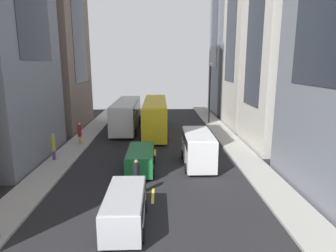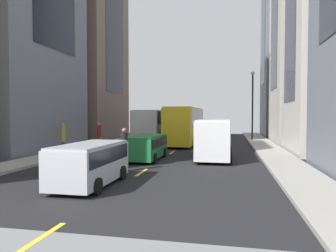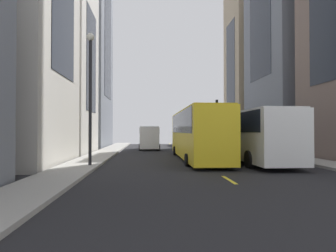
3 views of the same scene
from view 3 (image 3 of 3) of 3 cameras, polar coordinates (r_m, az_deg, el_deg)
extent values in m
plane|color=black|center=(24.91, 4.03, -5.83)|extent=(41.19, 41.19, 0.00)
cube|color=#9E9B93|center=(26.97, 19.97, -5.24)|extent=(2.29, 44.00, 0.15)
cube|color=#9E9B93|center=(24.98, -13.22, -5.62)|extent=(2.29, 44.00, 0.15)
cube|color=yellow|center=(45.76, 0.34, -3.60)|extent=(0.16, 2.00, 0.01)
cube|color=yellow|center=(37.40, 1.32, -4.19)|extent=(0.16, 2.00, 0.01)
cube|color=yellow|center=(29.06, 2.87, -5.12)|extent=(0.16, 2.00, 0.01)
cube|color=yellow|center=(20.78, 5.67, -6.78)|extent=(0.16, 2.00, 0.01)
cube|color=yellow|center=(12.65, 12.19, -10.54)|extent=(0.16, 2.00, 0.01)
cube|color=tan|center=(45.33, 16.85, 11.44)|extent=(7.09, 7.73, 23.64)
cube|color=#1E232D|center=(45.33, 16.85, 11.44)|extent=(7.16, 4.25, 13.00)
cube|color=slate|center=(40.76, -17.60, 16.57)|extent=(7.74, 10.71, 28.72)
cube|color=#1E232D|center=(40.76, -17.60, 16.57)|extent=(7.82, 5.89, 15.80)
cube|color=beige|center=(29.01, -22.01, 12.11)|extent=(6.89, 7.76, 17.28)
cube|color=#1E232D|center=(29.01, -22.01, 12.11)|extent=(6.96, 4.27, 9.51)
cube|color=silver|center=(20.35, 15.96, -1.88)|extent=(2.55, 11.21, 3.00)
cube|color=black|center=(20.35, 15.95, 0.51)|extent=(2.60, 10.31, 1.20)
cube|color=beige|center=(20.38, 15.94, 2.45)|extent=(2.45, 10.76, 0.08)
cylinder|color=black|center=(17.70, 23.45, -6.12)|extent=(0.46, 1.00, 1.00)
cylinder|color=black|center=(16.76, 16.27, -6.45)|extent=(0.46, 1.00, 1.00)
cylinder|color=black|center=(24.07, 15.77, -4.77)|extent=(0.46, 1.00, 1.00)
cylinder|color=black|center=(23.38, 10.33, -4.91)|extent=(0.46, 1.00, 1.00)
cube|color=yellow|center=(20.95, 5.73, -1.66)|extent=(2.45, 12.57, 3.30)
cube|color=black|center=(20.95, 5.73, 0.69)|extent=(2.50, 11.57, 1.48)
cube|color=gold|center=(20.99, 5.72, 2.96)|extent=(2.35, 12.07, 0.08)
cylinder|color=black|center=(17.47, 11.60, -6.64)|extent=(0.44, 0.76, 0.76)
cylinder|color=black|center=(17.01, 4.21, -6.81)|extent=(0.44, 0.76, 0.76)
cylinder|color=black|center=(25.04, 6.77, -4.93)|extent=(0.44, 0.76, 0.76)
cylinder|color=black|center=(24.72, 1.61, -4.99)|extent=(0.44, 0.76, 0.76)
cube|color=white|center=(32.04, -3.75, -2.33)|extent=(2.05, 5.07, 2.30)
cube|color=black|center=(32.03, -3.75, -0.98)|extent=(2.09, 4.66, 0.69)
cube|color=silver|center=(32.03, -3.75, -0.20)|extent=(1.97, 4.86, 0.08)
cylinder|color=black|center=(30.53, -1.97, -4.26)|extent=(0.37, 0.72, 0.72)
cylinder|color=black|center=(30.52, -5.52, -4.25)|extent=(0.37, 0.72, 0.72)
cylinder|color=black|center=(33.66, -2.16, -3.95)|extent=(0.37, 0.72, 0.72)
cylinder|color=black|center=(33.66, -5.38, -3.95)|extent=(0.37, 0.72, 0.72)
cube|color=#1E7238|center=(33.21, 3.70, -3.20)|extent=(1.88, 4.58, 1.30)
cube|color=black|center=(33.20, 3.70, -2.63)|extent=(1.92, 4.22, 0.54)
cube|color=#1A612F|center=(33.19, 3.70, -2.01)|extent=(1.80, 4.40, 0.08)
cylinder|color=black|center=(31.96, 5.58, -4.19)|extent=(0.34, 0.62, 0.62)
cylinder|color=black|center=(31.72, 2.49, -4.22)|extent=(0.34, 0.62, 0.62)
cylinder|color=black|center=(34.77, 4.80, -3.93)|extent=(0.34, 0.62, 0.62)
cylinder|color=black|center=(34.54, 1.96, -3.96)|extent=(0.34, 0.62, 0.62)
cube|color=#B7BABF|center=(40.63, 2.66, -2.67)|extent=(1.78, 4.27, 1.46)
cube|color=black|center=(40.62, 2.66, -2.15)|extent=(1.82, 3.93, 0.61)
cube|color=#9C9EA2|center=(40.61, 2.66, -1.59)|extent=(1.71, 4.10, 0.08)
cylinder|color=black|center=(39.44, 4.07, -3.58)|extent=(0.32, 0.62, 0.62)
cylinder|color=black|center=(39.25, 1.70, -3.60)|extent=(0.32, 0.62, 0.62)
cylinder|color=black|center=(42.06, 3.57, -3.42)|extent=(0.32, 0.62, 0.62)
cylinder|color=black|center=(41.88, 1.34, -3.43)|extent=(0.32, 0.62, 0.62)
cylinder|color=#336B38|center=(37.38, 2.78, -3.59)|extent=(0.27, 0.27, 0.80)
cylinder|color=black|center=(37.35, 2.78, -2.07)|extent=(0.36, 0.36, 1.17)
sphere|color=#8C6647|center=(37.34, 2.78, -0.99)|extent=(0.24, 0.24, 0.24)
cylinder|color=#593372|center=(32.90, 16.38, -3.72)|extent=(0.24, 0.24, 0.72)
cylinder|color=gold|center=(32.87, 16.38, -2.05)|extent=(0.33, 0.33, 1.20)
sphere|color=tan|center=(32.86, 16.37, -0.81)|extent=(0.22, 0.22, 0.22)
cylinder|color=gold|center=(28.26, 18.13, -4.17)|extent=(0.27, 0.27, 0.72)
cylinder|color=maroon|center=(28.22, 18.13, -2.32)|extent=(0.36, 0.36, 1.11)
sphere|color=beige|center=(28.22, 18.12, -0.97)|extent=(0.23, 0.23, 0.23)
cylinder|color=black|center=(42.64, 9.79, 0.22)|extent=(0.14, 0.14, 5.66)
cube|color=black|center=(42.83, 9.78, 4.61)|extent=(0.32, 0.32, 0.90)
sphere|color=red|center=(43.03, 9.72, 4.92)|extent=(0.20, 0.20, 0.20)
sphere|color=orange|center=(43.00, 9.72, 4.59)|extent=(0.20, 0.20, 0.20)
sphere|color=green|center=(42.98, 9.72, 4.25)|extent=(0.20, 0.20, 0.20)
cylinder|color=black|center=(16.97, -15.36, 4.61)|extent=(0.18, 0.18, 7.20)
sphere|color=silver|center=(17.74, -15.30, 16.86)|extent=(0.44, 0.44, 0.44)
camera|label=1|loc=(53.37, -0.71, 4.97)|focal=30.92mm
camera|label=2|loc=(51.94, -4.91, -0.13)|focal=32.92mm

